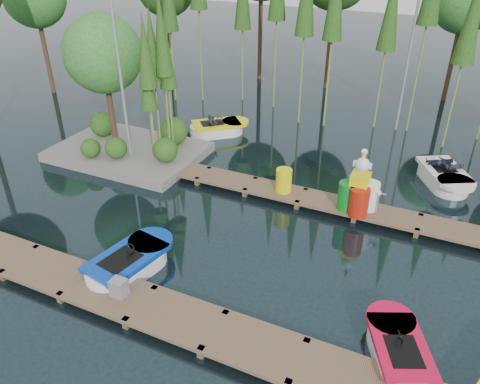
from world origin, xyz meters
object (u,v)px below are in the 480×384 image
at_px(yellow_barrel, 284,180).
at_px(boat_blue, 129,264).
at_px(island, 118,81).
at_px(drum_cluster, 359,193).
at_px(boat_red, 398,351).
at_px(boat_yellow_far, 218,128).
at_px(utility_cabinet, 119,288).

bearing_deg(yellow_barrel, boat_blue, -113.54).
height_order(island, drum_cluster, island).
distance_m(boat_red, drum_cluster, 6.08).
distance_m(island, yellow_barrel, 8.03).
xyz_separation_m(boat_yellow_far, drum_cluster, (7.67, -4.42, 0.66)).
distance_m(island, utility_cabinet, 9.98).
bearing_deg(boat_yellow_far, utility_cabinet, -95.77).
bearing_deg(drum_cluster, boat_blue, -132.89).
height_order(boat_yellow_far, yellow_barrel, boat_yellow_far).
bearing_deg(boat_blue, boat_red, 10.71).
distance_m(boat_yellow_far, drum_cluster, 8.88).
bearing_deg(island, yellow_barrel, -5.93).
height_order(boat_red, utility_cabinet, boat_red).
xyz_separation_m(island, boat_blue, (5.07, -6.62, -2.90)).
distance_m(utility_cabinet, yellow_barrel, 7.27).
height_order(island, yellow_barrel, island).
xyz_separation_m(boat_red, yellow_barrel, (-5.00, 5.76, 0.48)).
relative_size(utility_cabinet, drum_cluster, 0.22).
bearing_deg(boat_red, drum_cluster, 87.68).
relative_size(island, utility_cabinet, 13.54).
xyz_separation_m(island, drum_cluster, (10.34, -0.95, -2.22)).
height_order(island, boat_yellow_far, island).
bearing_deg(boat_red, utility_cabinet, 165.76).
bearing_deg(drum_cluster, utility_cabinet, -124.43).
xyz_separation_m(boat_blue, utility_cabinet, (0.58, -1.17, 0.26)).
height_order(boat_yellow_far, drum_cluster, drum_cluster).
height_order(boat_blue, boat_yellow_far, boat_yellow_far).
relative_size(island, drum_cluster, 2.98).
distance_m(island, boat_red, 14.50).
xyz_separation_m(island, yellow_barrel, (7.61, -0.79, -2.45)).
xyz_separation_m(island, utility_cabinet, (5.65, -7.79, -2.63)).
relative_size(island, boat_yellow_far, 2.27).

